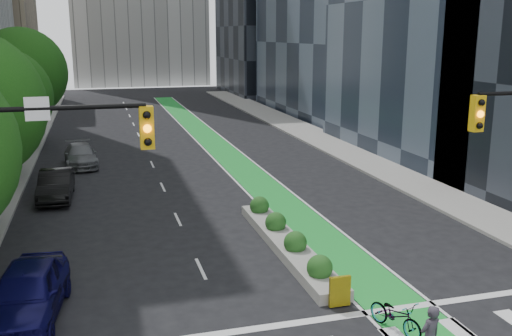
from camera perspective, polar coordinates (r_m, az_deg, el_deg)
sidewalk_left at (r=39.85m, az=-23.91°, el=-0.07°), size 3.60×90.00×0.15m
sidewalk_right at (r=43.18m, az=8.75°, el=1.89°), size 3.60×90.00×0.15m
bike_lane_paint at (r=45.19m, az=-4.14°, el=2.43°), size 2.20×70.00×0.01m
tree_midfar at (r=36.04m, az=-24.00°, el=6.50°), size 5.60×5.60×7.76m
tree_far at (r=45.87m, az=-22.40°, el=8.80°), size 6.60×6.60×9.00m
median_planter at (r=23.18m, az=3.07°, el=-7.24°), size 1.20×10.26×1.10m
bicycle at (r=17.60m, az=13.80°, el=-14.10°), size 1.27×2.04×1.01m
parked_car_left_near at (r=18.95m, az=-21.90°, el=-11.50°), size 2.57×5.21×1.71m
parked_car_left_mid at (r=31.63m, az=-19.38°, el=-1.63°), size 1.75×4.67×1.52m
parked_car_left_far at (r=39.14m, az=-17.14°, el=1.21°), size 2.37×5.01×1.41m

